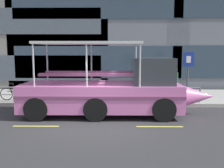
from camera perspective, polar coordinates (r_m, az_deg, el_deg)
ground_plane at (r=10.63m, az=-3.00°, el=-8.58°), size 120.00×120.00×0.00m
sidewalk at (r=16.07m, az=-1.71°, el=-2.77°), size 32.00×4.80×0.18m
curb_edge at (r=13.63m, az=-2.15°, el=-4.62°), size 32.00×0.18×0.18m
lane_centreline at (r=10.20m, az=-3.17°, el=-9.26°), size 25.80×0.12×0.01m
curb_guardrail at (r=13.86m, az=-3.35°, el=-1.70°), size 11.05×0.09×0.82m
parking_sign at (r=14.55m, az=16.34°, el=3.36°), size 0.60×0.12×2.65m
leaned_bicycle at (r=15.28m, az=-20.36°, el=-1.98°), size 1.74×0.46×0.96m
duck_tour_boat at (r=11.77m, az=0.16°, el=-1.53°), size 8.81×2.55×3.29m
pedestrian_near_bow at (r=15.65m, az=13.67°, el=1.02°), size 0.28×0.49×1.76m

